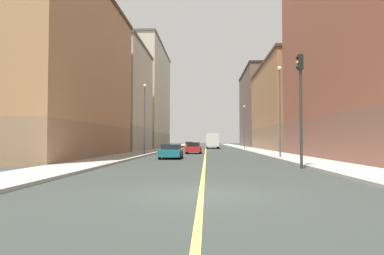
# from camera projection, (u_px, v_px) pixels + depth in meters

# --- Properties ---
(ground_plane) EXTENTS (400.00, 400.00, 0.00)m
(ground_plane) POSITION_uv_depth(u_px,v_px,m) (201.00, 194.00, 10.31)
(ground_plane) COLOR #2D342F
(ground_plane) RESTS_ON ground
(sidewalk_left) EXTENTS (3.40, 168.00, 0.15)m
(sidewalk_left) POSITION_uv_depth(u_px,v_px,m) (250.00, 149.00, 58.89)
(sidewalk_left) COLOR #9E9B93
(sidewalk_left) RESTS_ON ground
(sidewalk_right) EXTENTS (3.40, 168.00, 0.15)m
(sidewalk_right) POSITION_uv_depth(u_px,v_px,m) (162.00, 149.00, 59.56)
(sidewalk_right) COLOR #9E9B93
(sidewalk_right) RESTS_ON ground
(lane_center_stripe) EXTENTS (0.16, 154.00, 0.01)m
(lane_center_stripe) POSITION_uv_depth(u_px,v_px,m) (206.00, 149.00, 59.22)
(lane_center_stripe) COLOR #E5D14C
(lane_center_stripe) RESTS_ON ground
(building_left_near) EXTENTS (11.35, 25.12, 20.95)m
(building_left_near) POSITION_uv_depth(u_px,v_px,m) (381.00, 36.00, 28.75)
(building_left_near) COLOR brown
(building_left_near) RESTS_ON ground
(building_left_mid) EXTENTS (11.35, 25.76, 14.44)m
(building_left_mid) POSITION_uv_depth(u_px,v_px,m) (295.00, 107.00, 56.91)
(building_left_mid) COLOR #8F6B4F
(building_left_mid) RESTS_ON ground
(building_left_far) EXTENTS (11.35, 24.09, 18.76)m
(building_left_far) POSITION_uv_depth(u_px,v_px,m) (266.00, 109.00, 83.96)
(building_left_far) COLOR brown
(building_left_far) RESTS_ON ground
(building_right_corner) EXTENTS (11.35, 22.60, 16.08)m
(building_right_corner) POSITION_uv_depth(u_px,v_px,m) (46.00, 72.00, 31.94)
(building_right_corner) COLOR #8F6B4F
(building_right_corner) RESTS_ON ground
(building_right_midblock) EXTENTS (11.35, 16.08, 16.14)m
(building_right_midblock) POSITION_uv_depth(u_px,v_px,m) (109.00, 98.00, 52.14)
(building_right_midblock) COLOR #9D9688
(building_right_midblock) RESTS_ON ground
(building_right_distant) EXTENTS (11.35, 26.28, 22.30)m
(building_right_distant) POSITION_uv_depth(u_px,v_px,m) (139.00, 97.00, 75.38)
(building_right_distant) COLOR #9D9688
(building_right_distant) RESTS_ON ground
(traffic_light_left_near) EXTENTS (0.40, 0.32, 6.61)m
(traffic_light_left_near) POSITION_uv_depth(u_px,v_px,m) (300.00, 95.00, 19.66)
(traffic_light_left_near) COLOR #2D2D2D
(traffic_light_left_near) RESTS_ON ground
(street_lamp_left_near) EXTENTS (0.36, 0.36, 8.03)m
(street_lamp_left_near) POSITION_uv_depth(u_px,v_px,m) (280.00, 103.00, 29.93)
(street_lamp_left_near) COLOR #4C4C51
(street_lamp_left_near) RESTS_ON ground
(street_lamp_right_near) EXTENTS (0.36, 0.36, 7.60)m
(street_lamp_right_near) POSITION_uv_depth(u_px,v_px,m) (145.00, 112.00, 36.97)
(street_lamp_right_near) COLOR #4C4C51
(street_lamp_right_near) RESTS_ON ground
(street_lamp_left_far) EXTENTS (0.36, 0.36, 7.46)m
(street_lamp_left_far) POSITION_uv_depth(u_px,v_px,m) (244.00, 123.00, 58.23)
(street_lamp_left_far) COLOR #4C4C51
(street_lamp_left_far) RESTS_ON ground
(car_red) EXTENTS (1.93, 3.95, 1.36)m
(car_red) POSITION_uv_depth(u_px,v_px,m) (194.00, 148.00, 41.61)
(car_red) COLOR red
(car_red) RESTS_ON ground
(car_orange) EXTENTS (1.84, 4.49, 1.32)m
(car_orange) POSITION_uv_depth(u_px,v_px,m) (189.00, 145.00, 74.29)
(car_orange) COLOR orange
(car_orange) RESTS_ON ground
(car_teal) EXTENTS (1.90, 3.93, 1.27)m
(car_teal) POSITION_uv_depth(u_px,v_px,m) (171.00, 152.00, 29.87)
(car_teal) COLOR #196670
(car_teal) RESTS_ON ground
(box_truck) EXTENTS (2.48, 7.53, 2.92)m
(box_truck) POSITION_uv_depth(u_px,v_px,m) (212.00, 141.00, 66.07)
(box_truck) COLOR navy
(box_truck) RESTS_ON ground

